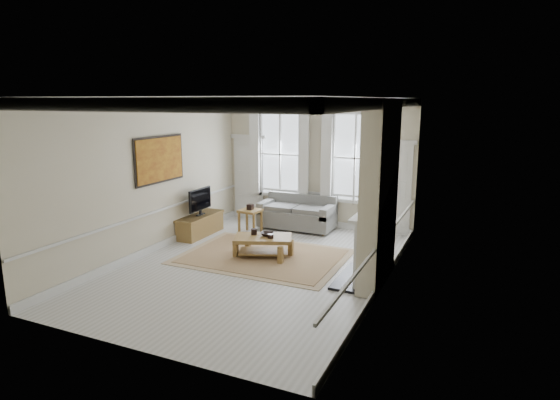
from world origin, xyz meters
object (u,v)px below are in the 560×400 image
at_px(side_table, 250,214).
at_px(tv_stand, 200,225).
at_px(sofa, 298,215).
at_px(coffee_table, 263,240).

bearing_deg(side_table, tv_stand, -146.93).
xyz_separation_m(sofa, side_table, (-0.94, -0.94, 0.14)).
xyz_separation_m(side_table, tv_stand, (-1.06, -0.69, -0.24)).
bearing_deg(side_table, coffee_table, -53.85).
bearing_deg(coffee_table, tv_stand, 136.64).
bearing_deg(tv_stand, sofa, 39.21).
height_order(side_table, tv_stand, side_table).
bearing_deg(tv_stand, coffee_table, -21.32).
bearing_deg(sofa, coffee_table, -85.48).
xyz_separation_m(sofa, tv_stand, (-2.00, -1.63, -0.11)).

